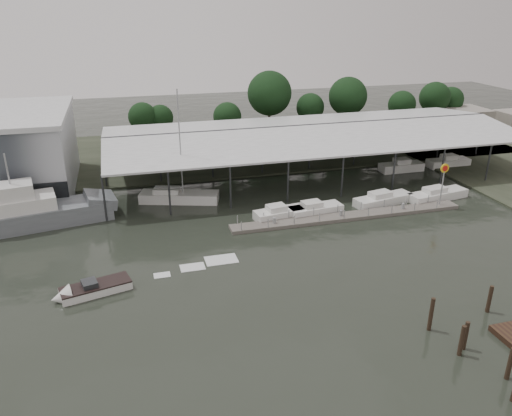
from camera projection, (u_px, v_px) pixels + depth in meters
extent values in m
plane|color=#242921|center=(244.00, 278.00, 45.13)|extent=(200.00, 200.00, 0.00)
cube|color=#3C4131|center=(182.00, 153.00, 82.55)|extent=(140.00, 30.00, 0.30)
cube|color=#2C2F31|center=(311.00, 125.00, 71.70)|extent=(58.00, 0.40, 0.30)
cylinder|color=#2C2F31|center=(104.00, 199.00, 55.85)|extent=(0.24, 0.24, 5.50)
cylinder|color=#2C2F31|center=(105.00, 146.00, 76.37)|extent=(0.24, 0.24, 5.50)
cylinder|color=#2C2F31|center=(436.00, 124.00, 90.59)|extent=(0.24, 0.24, 5.50)
cube|color=#68625C|center=(349.00, 216.00, 57.65)|extent=(28.00, 2.00, 0.40)
cylinder|color=#96999B|center=(241.00, 227.00, 53.43)|extent=(0.10, 0.10, 1.20)
cylinder|color=#96999B|center=(443.00, 198.00, 61.41)|extent=(0.10, 0.10, 1.20)
cube|color=#96999B|center=(341.00, 213.00, 57.21)|extent=(0.30, 0.30, 0.70)
cylinder|color=#96999B|center=(442.00, 188.00, 59.72)|extent=(0.16, 0.16, 5.00)
cylinder|color=yellow|center=(445.00, 168.00, 58.77)|extent=(1.10, 0.12, 1.10)
cylinder|color=red|center=(445.00, 168.00, 58.70)|extent=(0.70, 0.05, 0.70)
cube|color=gray|center=(459.00, 119.00, 97.99)|extent=(10.00, 8.00, 4.00)
cube|color=slate|center=(28.00, 219.00, 55.13)|extent=(18.44, 7.67, 2.40)
cube|color=slate|center=(100.00, 199.00, 57.95)|extent=(4.13, 4.82, 1.84)
cube|color=silver|center=(14.00, 206.00, 54.02)|extent=(8.96, 5.18, 1.80)
cube|color=silver|center=(11.00, 191.00, 53.37)|extent=(4.81, 3.90, 1.61)
cylinder|color=#96999B|center=(7.00, 170.00, 52.46)|extent=(0.18, 0.18, 3.50)
cube|color=silver|center=(179.00, 198.00, 62.31)|extent=(10.05, 5.41, 1.40)
cube|color=silver|center=(167.00, 191.00, 62.02)|extent=(3.51, 2.65, 0.80)
cylinder|color=#96999B|center=(180.00, 143.00, 59.64)|extent=(0.16, 0.16, 12.90)
cylinder|color=#96999B|center=(169.00, 187.00, 61.82)|extent=(3.37, 1.17, 0.12)
cube|color=silver|center=(96.00, 289.00, 42.69)|extent=(6.13, 3.37, 0.90)
cone|color=silver|center=(61.00, 298.00, 41.39)|extent=(2.04, 2.33, 2.00)
cube|color=black|center=(95.00, 285.00, 42.54)|extent=(6.14, 3.43, 0.12)
cube|color=#2C2F31|center=(89.00, 284.00, 42.23)|extent=(1.51, 1.65, 0.50)
cube|color=silver|center=(162.00, 275.00, 45.52)|extent=(2.30, 1.50, 0.04)
cube|color=silver|center=(193.00, 267.00, 46.89)|extent=(3.10, 2.00, 0.04)
cube|color=silver|center=(221.00, 260.00, 48.26)|extent=(3.90, 2.50, 0.04)
cube|color=silver|center=(280.00, 214.00, 57.49)|extent=(6.33, 3.07, 1.10)
cube|color=silver|center=(276.00, 208.00, 57.06)|extent=(2.34, 1.90, 0.70)
cube|color=silver|center=(315.00, 210.00, 58.56)|extent=(6.60, 2.88, 1.10)
cube|color=silver|center=(312.00, 204.00, 58.13)|extent=(2.40, 1.84, 0.70)
cube|color=silver|center=(383.00, 200.00, 61.56)|extent=(8.02, 3.64, 1.10)
cube|color=silver|center=(380.00, 194.00, 61.14)|extent=(2.97, 2.10, 0.70)
cube|color=silver|center=(437.00, 195.00, 63.05)|extent=(8.38, 3.48, 1.10)
cube|color=silver|center=(435.00, 190.00, 62.63)|extent=(3.07, 2.04, 0.70)
cylinder|color=black|center=(465.00, 339.00, 35.52)|extent=(0.32, 0.32, 2.89)
cylinder|color=black|center=(509.00, 367.00, 32.64)|extent=(0.32, 0.32, 3.05)
cylinder|color=black|center=(461.00, 344.00, 34.87)|extent=(0.32, 0.32, 3.04)
cylinder|color=black|center=(431.00, 318.00, 37.50)|extent=(0.32, 0.32, 3.40)
cylinder|color=black|center=(489.00, 302.00, 39.81)|extent=(0.32, 0.32, 2.98)
cylinder|color=#302315|center=(144.00, 135.00, 87.16)|extent=(0.50, 0.50, 3.51)
sphere|color=#163415|center=(143.00, 117.00, 85.96)|extent=(4.91, 4.91, 4.91)
cylinder|color=#302315|center=(162.00, 134.00, 88.33)|extent=(0.50, 0.50, 3.21)
sphere|color=#163415|center=(160.00, 118.00, 87.23)|extent=(4.49, 4.49, 4.49)
cylinder|color=#302315|center=(228.00, 134.00, 87.41)|extent=(0.50, 0.50, 3.50)
sphere|color=#163415|center=(227.00, 116.00, 86.21)|extent=(4.90, 4.90, 4.90)
cylinder|color=#302315|center=(269.00, 121.00, 91.86)|extent=(0.50, 0.50, 5.70)
sphere|color=#163415|center=(270.00, 93.00, 89.91)|extent=(7.99, 7.99, 7.99)
cylinder|color=#302315|center=(309.00, 125.00, 93.67)|extent=(0.50, 0.50, 3.70)
sphere|color=#163415|center=(310.00, 107.00, 92.41)|extent=(5.17, 5.17, 5.17)
cylinder|color=#302315|center=(346.00, 121.00, 93.99)|extent=(0.50, 0.50, 5.06)
sphere|color=#163415|center=(348.00, 96.00, 92.26)|extent=(7.08, 7.08, 7.08)
cylinder|color=#302315|center=(400.00, 122.00, 96.01)|extent=(0.50, 0.50, 3.71)
sphere|color=#163415|center=(402.00, 105.00, 94.74)|extent=(5.20, 5.20, 5.20)
cylinder|color=#302315|center=(432.00, 117.00, 99.06)|extent=(0.50, 0.50, 4.27)
sphere|color=#163415|center=(435.00, 97.00, 97.60)|extent=(5.98, 5.98, 5.98)
cylinder|color=#302315|center=(448.00, 116.00, 101.33)|extent=(0.50, 0.50, 3.64)
sphere|color=#163415|center=(451.00, 100.00, 100.08)|extent=(5.10, 5.10, 5.10)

